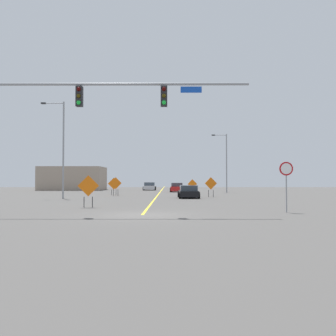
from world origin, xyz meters
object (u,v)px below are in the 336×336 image
object	(u,v)px
traffic_signal_assembly	(79,109)
car_silver_far	(150,186)
construction_sign_right_shoulder	(88,187)
construction_sign_left_shoulder	(116,184)
construction_sign_median_near	(192,185)
construction_sign_right_lane	(211,184)
construction_sign_median_far	(114,184)
car_red_mid	(177,188)
street_lamp_mid_right	(62,145)
car_black_passing	(188,192)
street_lamp_near_left	(225,160)
stop_sign	(286,177)

from	to	relation	value
traffic_signal_assembly	car_silver_far	distance (m)	43.76
car_silver_far	construction_sign_right_shoulder	bearing A→B (deg)	-92.77
traffic_signal_assembly	construction_sign_left_shoulder	world-z (taller)	traffic_signal_assembly
construction_sign_median_near	construction_sign_right_lane	world-z (taller)	construction_sign_right_lane
construction_sign_median_far	construction_sign_right_lane	distance (m)	12.00
car_red_mid	car_silver_far	world-z (taller)	car_red_mid
street_lamp_mid_right	car_red_mid	distance (m)	22.25
construction_sign_median_far	construction_sign_right_shoulder	bearing A→B (deg)	-86.10
construction_sign_left_shoulder	car_black_passing	size ratio (longest dim) A/B	0.53
traffic_signal_assembly	construction_sign_right_shoulder	world-z (taller)	traffic_signal_assembly
street_lamp_near_left	construction_sign_median_near	world-z (taller)	street_lamp_near_left
traffic_signal_assembly	street_lamp_mid_right	distance (m)	16.92
construction_sign_left_shoulder	construction_sign_right_shoulder	bearing A→B (deg)	-87.56
street_lamp_near_left	construction_sign_right_shoulder	size ratio (longest dim) A/B	3.84
street_lamp_mid_right	construction_sign_median_far	bearing A→B (deg)	67.28
car_silver_far	street_lamp_near_left	bearing A→B (deg)	-46.99
street_lamp_near_left	street_lamp_mid_right	bearing A→B (deg)	-138.89
construction_sign_left_shoulder	car_black_passing	xyz separation A→B (m)	(7.85, -4.86, -0.70)
stop_sign	construction_sign_median_near	distance (m)	28.19
stop_sign	street_lamp_mid_right	size ratio (longest dim) A/B	0.30
street_lamp_near_left	car_red_mid	world-z (taller)	street_lamp_near_left
car_red_mid	car_silver_far	size ratio (longest dim) A/B	0.96
street_lamp_mid_right	street_lamp_near_left	size ratio (longest dim) A/B	1.15
construction_sign_right_lane	car_red_mid	distance (m)	15.16
car_red_mid	stop_sign	bearing A→B (deg)	-80.73
construction_sign_median_near	street_lamp_mid_right	bearing A→B (deg)	-134.60
construction_sign_right_lane	car_black_passing	size ratio (longest dim) A/B	0.53
construction_sign_right_shoulder	street_lamp_mid_right	bearing A→B (deg)	114.45
construction_sign_right_lane	car_black_passing	bearing A→B (deg)	-133.49
street_lamp_near_left	traffic_signal_assembly	bearing A→B (deg)	-111.30
construction_sign_right_lane	construction_sign_left_shoulder	xyz separation A→B (m)	(-10.35, 2.23, -0.00)
traffic_signal_assembly	street_lamp_mid_right	bearing A→B (deg)	109.33
car_black_passing	car_silver_far	bearing A→B (deg)	101.31
street_lamp_mid_right	construction_sign_median_near	bearing A→B (deg)	45.40
construction_sign_median_near	construction_sign_right_shoulder	distance (m)	25.77
street_lamp_mid_right	car_red_mid	size ratio (longest dim) A/B	2.31
street_lamp_near_left	construction_sign_median_near	size ratio (longest dim) A/B	4.37
street_lamp_mid_right	construction_sign_left_shoulder	distance (m)	8.32
construction_sign_right_shoulder	street_lamp_near_left	bearing A→B (deg)	64.09
traffic_signal_assembly	car_black_passing	distance (m)	18.99
construction_sign_median_near	construction_sign_left_shoulder	world-z (taller)	construction_sign_left_shoulder
car_red_mid	car_silver_far	distance (m)	9.97
street_lamp_mid_right	street_lamp_near_left	distance (m)	23.80
traffic_signal_assembly	construction_sign_left_shoulder	bearing A→B (deg)	93.46
construction_sign_left_shoulder	traffic_signal_assembly	bearing A→B (deg)	-86.54
construction_sign_right_lane	construction_sign_median_far	bearing A→B (deg)	155.97
traffic_signal_assembly	construction_sign_median_far	xyz separation A→B (m)	(-1.95, 24.68, -4.24)
construction_sign_right_lane	car_silver_far	distance (m)	24.93
traffic_signal_assembly	stop_sign	size ratio (longest dim) A/B	4.75
stop_sign	car_black_passing	distance (m)	16.45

